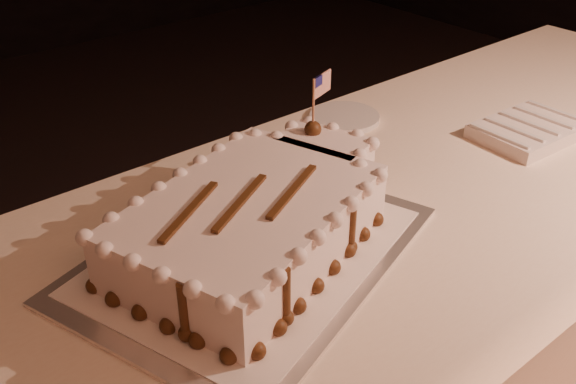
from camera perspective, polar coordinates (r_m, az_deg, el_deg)
banquet_table at (r=1.44m, az=7.46°, el=-13.28°), size 2.40×0.80×0.75m
cake_board at (r=1.05m, az=-3.38°, el=-5.45°), size 0.66×0.57×0.01m
doily at (r=1.05m, az=-3.39°, el=-5.23°), size 0.59×0.52×0.00m
sheet_cake at (r=1.04m, az=-2.55°, el=-2.14°), size 0.55×0.41×0.21m
napkin_stack at (r=1.50m, az=20.52°, el=5.14°), size 0.23×0.18×0.04m
side_plate at (r=1.50m, az=5.04°, el=6.63°), size 0.16×0.16×0.01m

